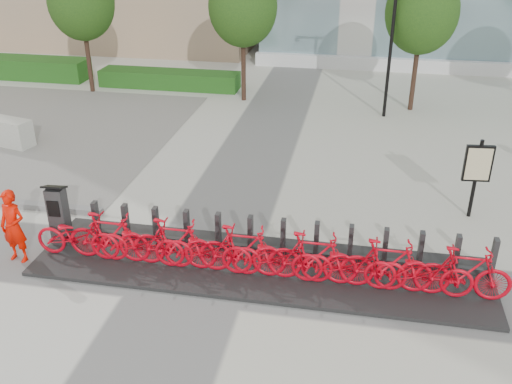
% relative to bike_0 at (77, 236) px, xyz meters
% --- Properties ---
extents(ground, '(120.00, 120.00, 0.00)m').
position_rel_bike_0_xyz_m(ground, '(2.60, 0.05, -0.57)').
color(ground, '#AFAE9B').
extents(hedge_b, '(6.00, 1.20, 0.70)m').
position_rel_bike_0_xyz_m(hedge_b, '(-2.40, 13.25, -0.22)').
color(hedge_b, '#1E571C').
rests_on(hedge_b, ground).
extents(tree_0, '(2.60, 2.60, 5.10)m').
position_rel_bike_0_xyz_m(tree_0, '(-5.40, 12.05, 3.02)').
color(tree_0, '#473023').
rests_on(tree_0, ground).
extents(tree_1, '(2.60, 2.60, 5.10)m').
position_rel_bike_0_xyz_m(tree_1, '(1.10, 12.05, 3.02)').
color(tree_1, '#473023').
rests_on(tree_1, ground).
extents(tree_2, '(2.60, 2.60, 5.10)m').
position_rel_bike_0_xyz_m(tree_2, '(7.60, 12.05, 3.02)').
color(tree_2, '#473023').
rests_on(tree_2, ground).
extents(streetlamp, '(2.00, 0.20, 5.00)m').
position_rel_bike_0_xyz_m(streetlamp, '(6.60, 11.05, 2.56)').
color(streetlamp, black).
rests_on(streetlamp, ground).
extents(dock_pad, '(9.60, 2.40, 0.08)m').
position_rel_bike_0_xyz_m(dock_pad, '(3.90, 0.35, -0.53)').
color(dock_pad, black).
rests_on(dock_pad, ground).
extents(dock_rail_posts, '(8.74, 0.50, 0.85)m').
position_rel_bike_0_xyz_m(dock_rail_posts, '(4.32, 0.82, -0.07)').
color(dock_rail_posts, '#2E2E2E').
rests_on(dock_rail_posts, dock_pad).
extents(bike_0, '(1.88, 0.66, 0.99)m').
position_rel_bike_0_xyz_m(bike_0, '(0.00, 0.00, 0.00)').
color(bike_0, red).
rests_on(bike_0, dock_pad).
extents(bike_1, '(1.83, 0.52, 1.10)m').
position_rel_bike_0_xyz_m(bike_1, '(0.72, 0.00, 0.05)').
color(bike_1, red).
rests_on(bike_1, dock_pad).
extents(bike_2, '(1.88, 0.66, 0.99)m').
position_rel_bike_0_xyz_m(bike_2, '(1.44, 0.00, 0.00)').
color(bike_2, red).
rests_on(bike_2, dock_pad).
extents(bike_3, '(1.83, 0.52, 1.10)m').
position_rel_bike_0_xyz_m(bike_3, '(2.16, 0.00, 0.05)').
color(bike_3, red).
rests_on(bike_3, dock_pad).
extents(bike_4, '(1.88, 0.66, 0.99)m').
position_rel_bike_0_xyz_m(bike_4, '(2.88, 0.00, 0.00)').
color(bike_4, red).
rests_on(bike_4, dock_pad).
extents(bike_5, '(1.83, 0.52, 1.10)m').
position_rel_bike_0_xyz_m(bike_5, '(3.60, 0.00, 0.05)').
color(bike_5, red).
rests_on(bike_5, dock_pad).
extents(bike_6, '(1.88, 0.66, 0.99)m').
position_rel_bike_0_xyz_m(bike_6, '(4.32, 0.00, 0.00)').
color(bike_6, red).
rests_on(bike_6, dock_pad).
extents(bike_7, '(1.83, 0.52, 1.10)m').
position_rel_bike_0_xyz_m(bike_7, '(5.04, 0.00, 0.05)').
color(bike_7, red).
rests_on(bike_7, dock_pad).
extents(bike_8, '(1.88, 0.66, 0.99)m').
position_rel_bike_0_xyz_m(bike_8, '(5.76, 0.00, 0.00)').
color(bike_8, red).
rests_on(bike_8, dock_pad).
extents(bike_9, '(1.83, 0.52, 1.10)m').
position_rel_bike_0_xyz_m(bike_9, '(6.48, 0.00, 0.05)').
color(bike_9, red).
rests_on(bike_9, dock_pad).
extents(bike_10, '(1.88, 0.66, 0.99)m').
position_rel_bike_0_xyz_m(bike_10, '(7.20, 0.00, 0.00)').
color(bike_10, red).
rests_on(bike_10, dock_pad).
extents(bike_11, '(1.83, 0.52, 1.10)m').
position_rel_bike_0_xyz_m(bike_11, '(7.92, 0.00, 0.05)').
color(bike_11, red).
rests_on(bike_11, dock_pad).
extents(kiosk, '(0.47, 0.40, 1.47)m').
position_rel_bike_0_xyz_m(kiosk, '(-0.64, 0.45, 0.21)').
color(kiosk, '#2E2E2E').
rests_on(kiosk, dock_pad).
extents(worker_red, '(0.65, 0.47, 1.65)m').
position_rel_bike_0_xyz_m(worker_red, '(-1.29, -0.28, 0.25)').
color(worker_red, red).
rests_on(worker_red, ground).
extents(jersey_barrier, '(2.35, 1.14, 0.88)m').
position_rel_bike_0_xyz_m(jersey_barrier, '(-5.64, 5.92, -0.14)').
color(jersey_barrier, '#B5B7A9').
rests_on(jersey_barrier, ground).
extents(map_sign, '(0.67, 0.17, 2.02)m').
position_rel_bike_0_xyz_m(map_sign, '(8.60, 3.60, 0.76)').
color(map_sign, black).
rests_on(map_sign, ground).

